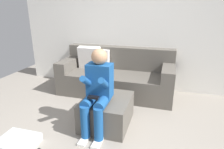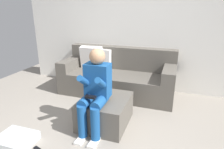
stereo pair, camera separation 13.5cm
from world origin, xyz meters
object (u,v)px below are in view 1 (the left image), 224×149
at_px(couch_sectional, 116,76).
at_px(ottoman, 107,111).
at_px(storage_bin, 18,142).
at_px(person_seated, 97,89).

distance_m(couch_sectional, ottoman, 1.19).
height_order(ottoman, storage_bin, ottoman).
xyz_separation_m(couch_sectional, storage_bin, (-0.72, -1.97, -0.29)).
bearing_deg(ottoman, storage_bin, -138.75).
bearing_deg(ottoman, person_seated, -108.38).
xyz_separation_m(couch_sectional, ottoman, (0.19, -1.17, -0.14)).
distance_m(ottoman, person_seated, 0.47).
xyz_separation_m(ottoman, storage_bin, (-0.91, -0.80, -0.15)).
height_order(person_seated, storage_bin, person_seated).
distance_m(couch_sectional, person_seated, 1.40).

